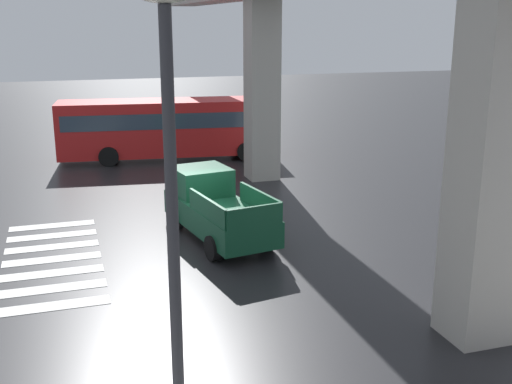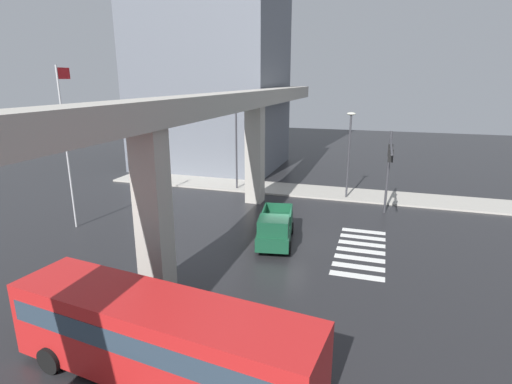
# 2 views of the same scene
# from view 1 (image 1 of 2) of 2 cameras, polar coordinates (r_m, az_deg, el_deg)

# --- Properties ---
(ground_plane) EXTENTS (120.00, 120.00, 0.00)m
(ground_plane) POSITION_cam_1_polar(r_m,az_deg,el_deg) (19.93, -4.93, -4.72)
(ground_plane) COLOR #232326
(crosswalk_stripes) EXTENTS (7.15, 2.80, 0.01)m
(crosswalk_stripes) POSITION_cam_1_polar(r_m,az_deg,el_deg) (19.54, -18.06, -5.85)
(crosswalk_stripes) COLOR silver
(crosswalk_stripes) RESTS_ON ground
(pickup_truck) EXTENTS (5.35, 2.74, 2.08)m
(pickup_truck) POSITION_cam_1_polar(r_m,az_deg,el_deg) (20.23, -3.72, -1.44)
(pickup_truck) COLOR #14472D
(pickup_truck) RESTS_ON ground
(city_bus) EXTENTS (3.79, 11.02, 2.99)m
(city_bus) POSITION_cam_1_polar(r_m,az_deg,el_deg) (32.06, -7.94, 6.03)
(city_bus) COLOR red
(city_bus) RESTS_ON ground
(street_lamp_near_corner) EXTENTS (0.44, 0.70, 7.24)m
(street_lamp_near_corner) POSITION_cam_1_polar(r_m,az_deg,el_deg) (8.03, -7.67, -1.08)
(street_lamp_near_corner) COLOR #38383D
(street_lamp_near_corner) RESTS_ON ground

